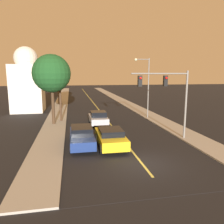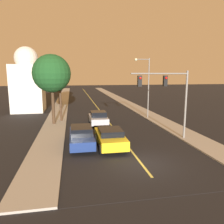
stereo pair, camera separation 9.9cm
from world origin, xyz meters
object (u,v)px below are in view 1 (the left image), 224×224
(car_near_lane_front, at_px, (111,137))
(utility_pole_left, at_px, (60,89))
(streetlamp_right, at_px, (145,80))
(tree_left_far, at_px, (58,78))
(car_outer_lane_front, at_px, (82,136))
(tree_left_near, at_px, (52,74))
(traffic_signal_mast, at_px, (169,90))
(car_near_lane_second, at_px, (98,118))
(domed_building_left, at_px, (27,82))

(car_near_lane_front, height_order, utility_pole_left, utility_pole_left)
(car_near_lane_front, xyz_separation_m, streetlamp_right, (6.35, 10.35, 4.13))
(utility_pole_left, xyz_separation_m, tree_left_far, (-0.96, 15.91, 1.07))
(car_near_lane_front, bearing_deg, tree_left_far, 101.22)
(car_near_lane_front, bearing_deg, car_outer_lane_front, 161.77)
(car_outer_lane_front, bearing_deg, tree_left_near, 108.87)
(car_near_lane_front, xyz_separation_m, tree_left_far, (-5.19, 26.15, 4.21))
(traffic_signal_mast, relative_size, tree_left_far, 0.86)
(car_outer_lane_front, relative_size, streetlamp_right, 0.66)
(tree_left_near, bearing_deg, utility_pole_left, 61.51)
(tree_left_far, bearing_deg, traffic_signal_mast, -67.57)
(car_near_lane_second, relative_size, traffic_signal_mast, 0.67)
(utility_pole_left, bearing_deg, domed_building_left, 121.13)
(car_near_lane_front, bearing_deg, traffic_signal_mast, 10.86)
(car_outer_lane_front, distance_m, domed_building_left, 19.79)
(utility_pole_left, height_order, tree_left_far, utility_pole_left)
(utility_pole_left, distance_m, tree_left_far, 15.97)
(car_outer_lane_front, relative_size, tree_left_near, 0.64)
(tree_left_far, relative_size, domed_building_left, 0.70)
(car_near_lane_front, relative_size, domed_building_left, 0.48)
(car_near_lane_second, bearing_deg, tree_left_near, 168.49)
(car_near_lane_second, distance_m, traffic_signal_mast, 9.29)
(streetlamp_right, relative_size, tree_left_far, 1.11)
(traffic_signal_mast, xyz_separation_m, domed_building_left, (-14.59, 17.80, 0.17))
(car_near_lane_front, height_order, traffic_signal_mast, traffic_signal_mast)
(car_outer_lane_front, height_order, traffic_signal_mast, traffic_signal_mast)
(car_near_lane_second, xyz_separation_m, car_outer_lane_front, (-2.22, -7.09, 0.03))
(car_outer_lane_front, relative_size, domed_building_left, 0.51)
(car_near_lane_second, relative_size, car_outer_lane_front, 0.80)
(traffic_signal_mast, height_order, streetlamp_right, streetlamp_right)
(tree_left_far, bearing_deg, utility_pole_left, -86.54)
(utility_pole_left, bearing_deg, streetlamp_right, 0.62)
(car_near_lane_second, distance_m, tree_left_near, 7.11)
(domed_building_left, bearing_deg, streetlamp_right, -28.20)
(car_near_lane_front, xyz_separation_m, car_near_lane_second, (0.00, 7.82, -0.02))
(traffic_signal_mast, height_order, domed_building_left, domed_building_left)
(car_near_lane_front, xyz_separation_m, traffic_signal_mast, (5.19, 1.00, 3.54))
(streetlamp_right, relative_size, utility_pole_left, 1.03)
(traffic_signal_mast, height_order, tree_left_far, tree_left_far)
(traffic_signal_mast, bearing_deg, tree_left_near, 142.40)
(streetlamp_right, distance_m, domed_building_left, 17.87)
(utility_pole_left, relative_size, domed_building_left, 0.75)
(tree_left_near, xyz_separation_m, tree_left_far, (-0.20, 17.31, -0.73))
(car_near_lane_second, height_order, car_outer_lane_front, car_outer_lane_front)
(utility_pole_left, distance_m, tree_left_near, 2.40)
(domed_building_left, bearing_deg, traffic_signal_mast, -50.66)
(car_near_lane_front, distance_m, car_outer_lane_front, 2.33)
(car_near_lane_front, height_order, car_outer_lane_front, car_outer_lane_front)
(car_near_lane_second, height_order, traffic_signal_mast, traffic_signal_mast)
(car_near_lane_second, relative_size, streetlamp_right, 0.53)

